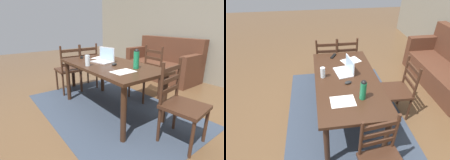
# 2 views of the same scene
# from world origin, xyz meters

# --- Properties ---
(ground_plane) EXTENTS (14.00, 14.00, 0.00)m
(ground_plane) POSITION_xyz_m (0.00, 0.00, 0.00)
(ground_plane) COLOR brown
(area_rug) EXTENTS (2.76, 1.85, 0.01)m
(area_rug) POSITION_xyz_m (0.00, 0.00, 0.00)
(area_rug) COLOR #333D4C
(area_rug) RESTS_ON ground
(wall_back) EXTENTS (8.00, 0.12, 2.70)m
(wall_back) POSITION_xyz_m (0.00, 2.62, 1.35)
(wall_back) COLOR gray
(wall_back) RESTS_ON ground
(dining_table) EXTENTS (1.68, 0.89, 0.75)m
(dining_table) POSITION_xyz_m (0.00, 0.00, 0.66)
(dining_table) COLOR #382114
(dining_table) RESTS_ON ground
(chair_far_head) EXTENTS (0.46, 0.46, 0.95)m
(chair_far_head) POSITION_xyz_m (0.00, 0.82, 0.46)
(chair_far_head) COLOR #3D2316
(chair_far_head) RESTS_ON ground
(chair_left_far) EXTENTS (0.44, 0.44, 0.95)m
(chair_left_far) POSITION_xyz_m (-1.13, 0.18, 0.46)
(chair_left_far) COLOR #3D2316
(chair_left_far) RESTS_ON ground
(chair_right_far) EXTENTS (0.49, 0.49, 0.95)m
(chair_right_far) POSITION_xyz_m (1.13, 0.17, 0.46)
(chair_right_far) COLOR #3D2316
(chair_right_far) RESTS_ON ground
(chair_left_near) EXTENTS (0.46, 0.46, 0.95)m
(chair_left_near) POSITION_xyz_m (-1.13, -0.18, 0.46)
(chair_left_near) COLOR #3D2316
(chair_left_near) RESTS_ON ground
(couch) EXTENTS (1.80, 0.80, 1.00)m
(couch) POSITION_xyz_m (-0.64, 2.15, 0.36)
(couch) COLOR #512D1E
(couch) RESTS_ON ground
(laptop) EXTENTS (0.36, 0.28, 0.23)m
(laptop) POSITION_xyz_m (-0.18, 0.02, 0.81)
(laptop) COLOR silver
(laptop) RESTS_ON dining_table
(water_bottle) EXTENTS (0.08, 0.08, 0.27)m
(water_bottle) POSITION_xyz_m (0.44, 0.12, 0.89)
(water_bottle) COLOR #197247
(water_bottle) RESTS_ON dining_table
(drinking_glass) EXTENTS (0.07, 0.07, 0.16)m
(drinking_glass) POSITION_xyz_m (-0.09, -0.33, 0.83)
(drinking_glass) COLOR silver
(drinking_glass) RESTS_ON dining_table
(computer_mouse) EXTENTS (0.09, 0.11, 0.03)m
(computer_mouse) POSITION_xyz_m (0.11, 0.00, 0.77)
(computer_mouse) COLOR black
(computer_mouse) RESTS_ON dining_table
(tv_remote) EXTENTS (0.17, 0.12, 0.02)m
(tv_remote) POSITION_xyz_m (-0.70, -0.11, 0.76)
(tv_remote) COLOR black
(tv_remote) RESTS_ON dining_table
(paper_stack_left) EXTENTS (0.31, 0.35, 0.00)m
(paper_stack_left) POSITION_xyz_m (-0.51, 0.16, 0.75)
(paper_stack_left) COLOR white
(paper_stack_left) RESTS_ON dining_table
(paper_stack_right) EXTENTS (0.22, 0.30, 0.00)m
(paper_stack_right) POSITION_xyz_m (0.47, -0.13, 0.75)
(paper_stack_right) COLOR white
(paper_stack_right) RESTS_ON dining_table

